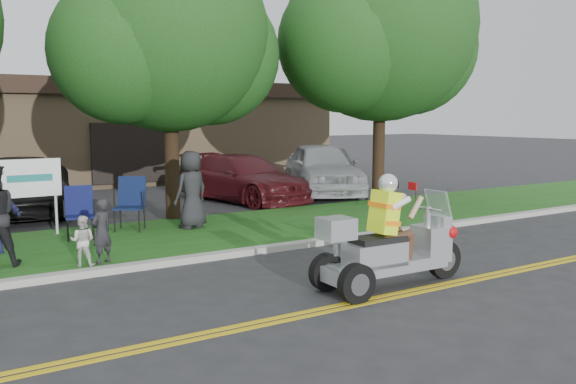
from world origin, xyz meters
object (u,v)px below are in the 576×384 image
parked_car_right (242,178)px  lawn_chair_a (131,200)px  parked_car_mid (20,186)px  lawn_chair_b (79,209)px  parked_car_far_right (323,168)px  trike_scooter (389,249)px

parked_car_right → lawn_chair_a: bearing=-156.6°
parked_car_mid → parked_car_right: 6.34m
parked_car_mid → parked_car_right: bearing=1.7°
lawn_chair_a → lawn_chair_b: lawn_chair_a is taller
lawn_chair_a → parked_car_mid: size_ratio=0.22×
lawn_chair_b → parked_car_right: (5.82, 3.72, 0.01)m
parked_car_mid → parked_car_far_right: size_ratio=1.05×
trike_scooter → parked_car_far_right: (5.70, 9.73, 0.27)m
parked_car_mid → parked_car_far_right: bearing=4.9°
parked_car_mid → parked_car_right: size_ratio=1.10×
lawn_chair_b → parked_car_right: 6.91m
lawn_chair_b → parked_car_mid: (-0.42, 4.84, 0.04)m
trike_scooter → lawn_chair_b: 6.82m
trike_scooter → parked_car_far_right: size_ratio=0.52×
lawn_chair_a → parked_car_mid: bearing=142.2°
parked_car_mid → trike_scooter: bearing=-59.8°
lawn_chair_a → trike_scooter: bearing=-41.0°
lawn_chair_a → lawn_chair_b: bearing=-130.5°
trike_scooter → parked_car_mid: bearing=109.8°
lawn_chair_a → parked_car_right: 5.69m
parked_car_mid → lawn_chair_b: bearing=-73.1°
trike_scooter → parked_car_right: (2.64, 9.75, 0.10)m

